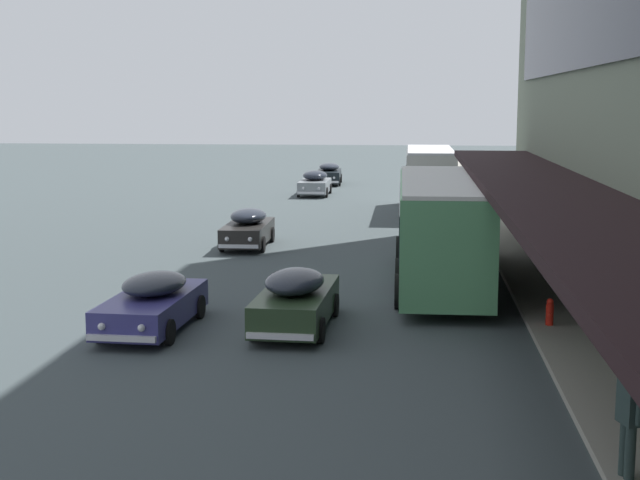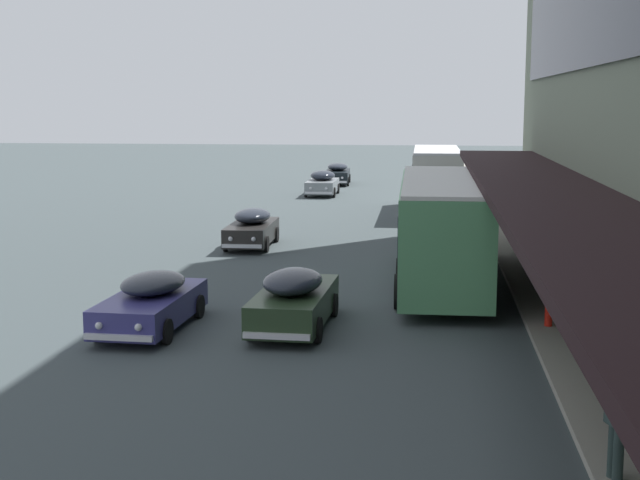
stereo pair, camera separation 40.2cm
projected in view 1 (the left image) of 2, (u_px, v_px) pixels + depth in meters
name	position (u px, v px, depth m)	size (l,w,h in m)	color
transit_bus_kerbside_front	(440.00, 225.00, 28.44)	(2.93, 11.28, 3.44)	#4F925F
transit_bus_kerbside_rear	(430.00, 176.00, 47.64)	(2.77, 9.18, 3.41)	beige
sedan_far_back	(248.00, 228.00, 36.27)	(1.84, 4.51, 1.54)	black
sedan_trailing_near	(329.00, 174.00, 64.38)	(1.95, 4.98, 1.52)	black
sedan_oncoming_rear	(153.00, 302.00, 22.98)	(2.02, 4.68, 1.44)	navy
sedan_oncoming_front	(296.00, 299.00, 23.07)	(1.97, 4.74, 1.58)	#263922
sedan_lead_mid	(315.00, 183.00, 56.61)	(1.92, 4.41, 1.56)	gray
pedestrian_at_kerb	(629.00, 412.00, 13.45)	(0.35, 0.59, 1.86)	#263533
fire_hydrant	(550.00, 312.00, 22.87)	(0.20, 0.40, 0.70)	red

